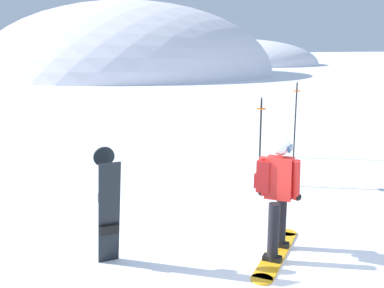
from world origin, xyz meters
name	(u,v)px	position (x,y,z in m)	size (l,w,h in m)	color
ground_plane	(301,278)	(0.00, 0.00, 0.00)	(300.00, 300.00, 0.00)	white
ridge_peak_main	(131,74)	(8.63, 40.25, 0.00)	(29.10, 26.19, 14.31)	white
ridge_peak_far	(243,65)	(30.41, 56.08, 0.00)	(22.94, 20.64, 7.51)	white
snowboarder_main	(276,193)	(0.05, 0.70, 0.92)	(1.41, 1.36, 1.71)	orange
spare_snowboard	(108,208)	(-2.17, 1.27, 0.82)	(0.28, 0.40, 1.62)	black
piste_marker_near	(260,135)	(1.53, 3.58, 1.08)	(0.20, 0.20, 1.89)	black
piste_marker_far	(296,115)	(3.60, 5.27, 1.15)	(0.20, 0.20, 2.02)	black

